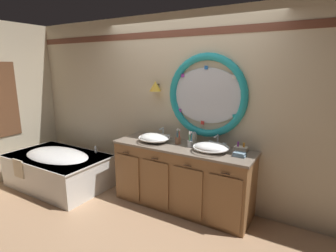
{
  "coord_description": "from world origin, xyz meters",
  "views": [
    {
      "loc": [
        1.71,
        -2.71,
        1.9
      ],
      "look_at": [
        -0.06,
        0.25,
        1.12
      ],
      "focal_mm": 28.56,
      "sensor_mm": 36.0,
      "label": 1
    }
  ],
  "objects": [
    {
      "name": "faucet_set_right",
      "position": [
        0.55,
        0.46,
        0.94
      ],
      "size": [
        0.24,
        0.15,
        0.17
      ],
      "color": "silver",
      "rests_on": "vanity_counter"
    },
    {
      "name": "vanity_counter",
      "position": [
        0.14,
        0.27,
        0.44
      ],
      "size": [
        1.91,
        0.6,
        0.87
      ],
      "color": "olive",
      "rests_on": "ground_plane"
    },
    {
      "name": "faucet_set_left",
      "position": [
        -0.28,
        0.47,
        0.93
      ],
      "size": [
        0.24,
        0.12,
        0.16
      ],
      "color": "silver",
      "rests_on": "vanity_counter"
    },
    {
      "name": "toiletry_basket",
      "position": [
        0.86,
        0.46,
        0.9
      ],
      "size": [
        0.16,
        0.1,
        0.11
      ],
      "color": "beige",
      "rests_on": "vanity_counter"
    },
    {
      "name": "ground_plane",
      "position": [
        0.0,
        0.0,
        0.0
      ],
      "size": [
        14.0,
        14.0,
        0.0
      ],
      "primitive_type": "plane",
      "color": "tan"
    },
    {
      "name": "sink_basin_left",
      "position": [
        -0.28,
        0.24,
        0.93
      ],
      "size": [
        0.44,
        0.44,
        0.12
      ],
      "color": "white",
      "rests_on": "vanity_counter"
    },
    {
      "name": "bathtub",
      "position": [
        -1.87,
        -0.17,
        0.32
      ],
      "size": [
        1.6,
        0.97,
        0.62
      ],
      "color": "white",
      "rests_on": "ground_plane"
    },
    {
      "name": "folded_hand_towel",
      "position": [
        0.91,
        0.25,
        0.89
      ],
      "size": [
        0.15,
        0.11,
        0.05
      ],
      "color": "#7593A8",
      "rests_on": "vanity_counter"
    },
    {
      "name": "toothbrush_holder_right",
      "position": [
        0.25,
        0.29,
        0.92
      ],
      "size": [
        0.08,
        0.08,
        0.21
      ],
      "color": "silver",
      "rests_on": "vanity_counter"
    },
    {
      "name": "back_wall_assembly",
      "position": [
        0.03,
        0.58,
        1.32
      ],
      "size": [
        6.4,
        0.26,
        2.6
      ],
      "color": "beige",
      "rests_on": "ground_plane"
    },
    {
      "name": "soap_dispenser",
      "position": [
        0.22,
        0.46,
        0.94
      ],
      "size": [
        0.07,
        0.07,
        0.17
      ],
      "color": "#EFE5C6",
      "rests_on": "vanity_counter"
    },
    {
      "name": "sink_basin_right",
      "position": [
        0.55,
        0.24,
        0.93
      ],
      "size": [
        0.44,
        0.44,
        0.11
      ],
      "color": "white",
      "rests_on": "vanity_counter"
    },
    {
      "name": "toothbrush_holder_left",
      "position": [
        0.04,
        0.33,
        0.92
      ],
      "size": [
        0.09,
        0.09,
        0.21
      ],
      "color": "#996647",
      "rests_on": "vanity_counter"
    }
  ]
}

